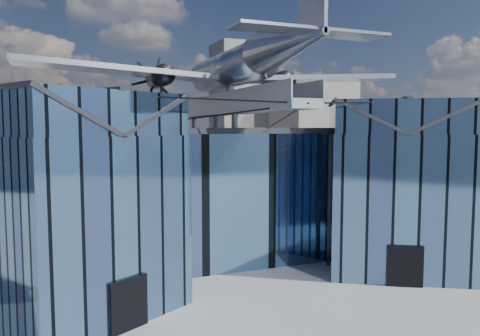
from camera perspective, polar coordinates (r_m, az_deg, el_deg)
name	(u,v)px	position (r m, az deg, el deg)	size (l,w,h in m)	color
ground_plane	(251,281)	(31.14, 1.40, -13.62)	(120.00, 120.00, 0.00)	gray
museum	(221,186)	(35.22, -2.30, -2.20)	(32.88, 24.50, 17.60)	#4C6E9A
bg_towers	(139,127)	(78.72, -12.24, 4.90)	(77.00, 24.50, 26.00)	slate
tree_side_e	(475,190)	(49.51, 26.73, -2.45)	(3.99, 3.99, 5.91)	#332314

